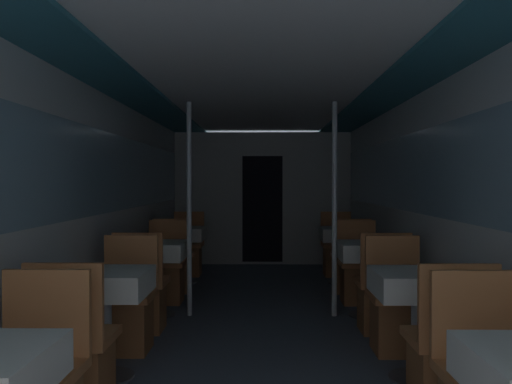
{
  "coord_description": "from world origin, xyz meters",
  "views": [
    {
      "loc": [
        0.02,
        -1.21,
        1.33
      ],
      "look_at": [
        -0.03,
        2.48,
        1.26
      ],
      "focal_mm": 40.0,
      "sensor_mm": 36.0,
      "label": 1
    }
  ],
  "objects_px": {
    "chair_left_far_2": "(166,276)",
    "chair_right_near_2": "(382,300)",
    "support_pole_left_2": "(189,209)",
    "dining_table_right_2": "(369,255)",
    "chair_left_near_1": "(74,365)",
    "chair_right_far_2": "(359,277)",
    "chair_left_far_1": "(126,315)",
    "chair_left_near_3": "(174,268)",
    "chair_left_near_2": "(142,300)",
    "dining_table_right_3": "(343,237)",
    "dining_table_left_1": "(104,289)",
    "chair_right_near_1": "(448,367)",
    "dining_table_left_2": "(155,255)",
    "chair_left_far_3": "(188,255)",
    "support_pole_right_2": "(334,209)",
    "dining_table_left_3": "(181,237)",
    "chair_right_far_3": "(337,255)",
    "dining_table_right_1": "(419,290)",
    "chair_right_near_3": "(350,269)",
    "chair_right_far_1": "(397,316)"
  },
  "relations": [
    {
      "from": "chair_left_far_2",
      "to": "chair_right_near_2",
      "type": "relative_size",
      "value": 1.0
    },
    {
      "from": "support_pole_left_2",
      "to": "dining_table_right_2",
      "type": "relative_size",
      "value": 2.91
    },
    {
      "from": "chair_left_near_1",
      "to": "chair_left_far_2",
      "type": "distance_m",
      "value": 3.02
    },
    {
      "from": "dining_table_right_2",
      "to": "chair_right_far_2",
      "type": "relative_size",
      "value": 0.81
    },
    {
      "from": "chair_left_far_1",
      "to": "chair_left_near_3",
      "type": "height_order",
      "value": "same"
    },
    {
      "from": "chair_left_near_2",
      "to": "dining_table_right_3",
      "type": "height_order",
      "value": "chair_left_near_2"
    },
    {
      "from": "chair_left_far_2",
      "to": "dining_table_right_2",
      "type": "xyz_separation_m",
      "value": [
        2.11,
        -0.61,
        0.32
      ]
    },
    {
      "from": "dining_table_left_1",
      "to": "chair_right_near_1",
      "type": "relative_size",
      "value": 0.81
    },
    {
      "from": "dining_table_left_1",
      "to": "chair_right_far_2",
      "type": "xyz_separation_m",
      "value": [
        2.11,
        2.41,
        -0.32
      ]
    },
    {
      "from": "chair_left_near_1",
      "to": "chair_right_far_2",
      "type": "height_order",
      "value": "same"
    },
    {
      "from": "chair_left_far_2",
      "to": "dining_table_left_2",
      "type": "bearing_deg",
      "value": 90.0
    },
    {
      "from": "dining_table_left_1",
      "to": "dining_table_right_2",
      "type": "bearing_deg",
      "value": 40.36
    },
    {
      "from": "chair_left_far_2",
      "to": "support_pole_left_2",
      "type": "bearing_deg",
      "value": 119.15
    },
    {
      "from": "chair_left_far_3",
      "to": "support_pole_right_2",
      "type": "height_order",
      "value": "support_pole_right_2"
    },
    {
      "from": "dining_table_left_3",
      "to": "chair_left_far_3",
      "type": "height_order",
      "value": "chair_left_far_3"
    },
    {
      "from": "chair_left_near_2",
      "to": "chair_right_far_3",
      "type": "height_order",
      "value": "same"
    },
    {
      "from": "chair_left_near_1",
      "to": "chair_left_far_1",
      "type": "height_order",
      "value": "same"
    },
    {
      "from": "dining_table_left_2",
      "to": "dining_table_right_1",
      "type": "distance_m",
      "value": 2.77
    },
    {
      "from": "chair_left_far_2",
      "to": "chair_right_near_1",
      "type": "relative_size",
      "value": 1.0
    },
    {
      "from": "dining_table_right_1",
      "to": "chair_right_near_3",
      "type": "relative_size",
      "value": 0.81
    },
    {
      "from": "dining_table_left_1",
      "to": "chair_left_near_3",
      "type": "height_order",
      "value": "chair_left_near_3"
    },
    {
      "from": "chair_left_far_2",
      "to": "chair_right_near_2",
      "type": "height_order",
      "value": "same"
    },
    {
      "from": "dining_table_right_3",
      "to": "dining_table_left_2",
      "type": "bearing_deg",
      "value": -139.64
    },
    {
      "from": "chair_left_near_3",
      "to": "support_pole_right_2",
      "type": "height_order",
      "value": "support_pole_right_2"
    },
    {
      "from": "chair_right_near_3",
      "to": "chair_left_near_1",
      "type": "bearing_deg",
      "value": -120.47
    },
    {
      "from": "dining_table_right_1",
      "to": "dining_table_left_3",
      "type": "bearing_deg",
      "value": 120.47
    },
    {
      "from": "chair_left_far_3",
      "to": "chair_right_far_3",
      "type": "distance_m",
      "value": 2.11
    },
    {
      "from": "chair_right_near_2",
      "to": "chair_left_near_2",
      "type": "bearing_deg",
      "value": 180.0
    },
    {
      "from": "dining_table_right_2",
      "to": "dining_table_right_3",
      "type": "height_order",
      "value": "same"
    },
    {
      "from": "dining_table_left_3",
      "to": "chair_right_far_1",
      "type": "bearing_deg",
      "value": -54.67
    },
    {
      "from": "dining_table_left_3",
      "to": "support_pole_left_2",
      "type": "bearing_deg",
      "value": -79.27
    },
    {
      "from": "chair_left_near_3",
      "to": "chair_left_far_3",
      "type": "relative_size",
      "value": 1.0
    },
    {
      "from": "support_pole_left_2",
      "to": "chair_right_far_1",
      "type": "relative_size",
      "value": 2.37
    },
    {
      "from": "chair_left_far_1",
      "to": "chair_right_near_2",
      "type": "xyz_separation_m",
      "value": [
        2.11,
        0.58,
        0.0
      ]
    },
    {
      "from": "dining_table_left_1",
      "to": "chair_right_near_2",
      "type": "bearing_deg",
      "value": 29.29
    },
    {
      "from": "dining_table_right_1",
      "to": "dining_table_right_3",
      "type": "relative_size",
      "value": 1.0
    },
    {
      "from": "chair_right_far_3",
      "to": "dining_table_right_2",
      "type": "bearing_deg",
      "value": 90.0
    },
    {
      "from": "chair_left_far_1",
      "to": "dining_table_right_1",
      "type": "xyz_separation_m",
      "value": [
        2.11,
        -0.61,
        0.32
      ]
    },
    {
      "from": "chair_left_near_3",
      "to": "chair_right_near_3",
      "type": "bearing_deg",
      "value": 0.0
    },
    {
      "from": "support_pole_right_2",
      "to": "chair_right_far_3",
      "type": "distance_m",
      "value": 2.55
    },
    {
      "from": "dining_table_right_2",
      "to": "chair_right_near_1",
      "type": "bearing_deg",
      "value": -90.0
    },
    {
      "from": "chair_right_far_1",
      "to": "dining_table_right_3",
      "type": "relative_size",
      "value": 1.23
    },
    {
      "from": "chair_right_far_2",
      "to": "dining_table_right_1",
      "type": "bearing_deg",
      "value": 90.0
    },
    {
      "from": "support_pole_right_2",
      "to": "chair_right_near_3",
      "type": "xyz_separation_m",
      "value": [
        0.34,
        1.19,
        -0.77
      ]
    },
    {
      "from": "dining_table_left_3",
      "to": "chair_right_near_1",
      "type": "relative_size",
      "value": 0.81
    },
    {
      "from": "dining_table_left_3",
      "to": "support_pole_right_2",
      "type": "bearing_deg",
      "value": -45.37
    },
    {
      "from": "dining_table_left_2",
      "to": "chair_right_far_2",
      "type": "bearing_deg",
      "value": 16.11
    },
    {
      "from": "chair_left_near_3",
      "to": "chair_right_near_3",
      "type": "height_order",
      "value": "same"
    },
    {
      "from": "dining_table_right_1",
      "to": "dining_table_right_3",
      "type": "distance_m",
      "value": 3.59
    },
    {
      "from": "chair_left_far_1",
      "to": "chair_right_far_3",
      "type": "height_order",
      "value": "same"
    }
  ]
}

